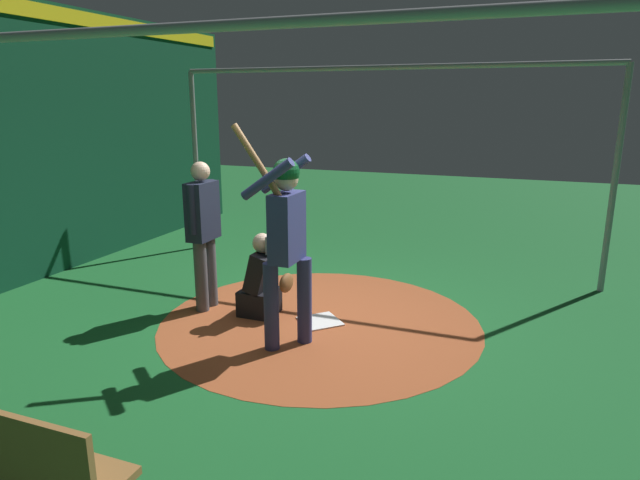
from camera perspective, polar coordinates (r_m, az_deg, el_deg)
The scene contains 8 objects.
ground_plane at distance 6.22m, azimuth 0.00°, elevation -8.51°, with size 25.78×25.78×0.00m, color #195B28.
dirt_circle at distance 6.22m, azimuth 0.00°, elevation -8.48°, with size 3.56×3.56×0.01m, color #9E4C28.
home_plate at distance 6.21m, azimuth 0.00°, elevation -8.41°, with size 0.42×0.42×0.01m, color white.
batter at distance 5.30m, azimuth -3.57°, elevation 0.64°, with size 0.68×0.49×2.21m.
catcher at distance 6.34m, azimuth -5.99°, elevation -4.46°, with size 0.58×0.40×0.97m.
umpire at distance 6.48m, azimuth -12.02°, elevation 1.26°, with size 0.22×0.49×1.74m.
back_wall at distance 8.29m, azimuth -29.02°, elevation 8.75°, with size 0.22×9.78×3.70m.
cage_frame at distance 5.74m, azimuth 0.00°, elevation 10.83°, with size 6.16×4.65×2.88m.
Camera 1 is at (2.05, -5.35, 2.42)m, focal length 30.84 mm.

